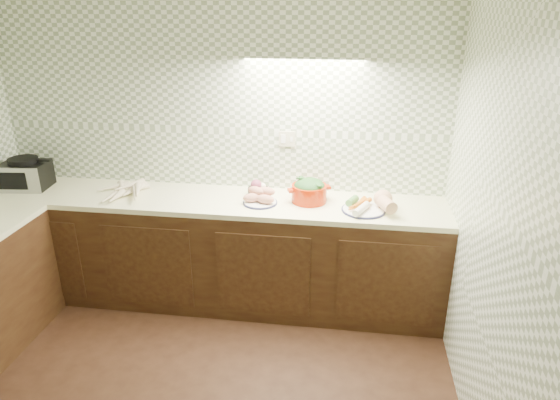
# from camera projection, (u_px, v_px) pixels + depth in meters

# --- Properties ---
(room) EXTENTS (3.60, 3.60, 2.60)m
(room) POSITION_uv_depth(u_px,v_px,m) (113.00, 171.00, 2.22)
(room) COLOR black
(room) RESTS_ON ground
(counter) EXTENTS (3.60, 3.60, 0.90)m
(counter) POSITION_uv_depth(u_px,v_px,m) (85.00, 299.00, 3.38)
(counter) COLOR black
(counter) RESTS_ON ground
(toaster_oven) EXTENTS (0.38, 0.31, 0.25)m
(toaster_oven) POSITION_uv_depth(u_px,v_px,m) (25.00, 174.00, 4.05)
(toaster_oven) COLOR black
(toaster_oven) RESTS_ON counter
(parsnip_pile) EXTENTS (0.43, 0.43, 0.08)m
(parsnip_pile) POSITION_uv_depth(u_px,v_px,m) (117.00, 191.00, 3.92)
(parsnip_pile) COLOR beige
(parsnip_pile) RESTS_ON counter
(sweet_potato_plate) EXTENTS (0.26, 0.26, 0.12)m
(sweet_potato_plate) POSITION_uv_depth(u_px,v_px,m) (260.00, 197.00, 3.77)
(sweet_potato_plate) COLOR #181A40
(sweet_potato_plate) RESTS_ON counter
(onion_bowl) EXTENTS (0.17, 0.17, 0.13)m
(onion_bowl) POSITION_uv_depth(u_px,v_px,m) (258.00, 189.00, 3.92)
(onion_bowl) COLOR black
(onion_bowl) RESTS_ON counter
(dutch_oven) EXTENTS (0.35, 0.35, 0.19)m
(dutch_oven) POSITION_uv_depth(u_px,v_px,m) (309.00, 190.00, 3.78)
(dutch_oven) COLOR #AA2003
(dutch_oven) RESTS_ON counter
(veg_plate) EXTENTS (0.40, 0.39, 0.15)m
(veg_plate) POSITION_uv_depth(u_px,v_px,m) (373.00, 203.00, 3.64)
(veg_plate) COLOR #181A40
(veg_plate) RESTS_ON counter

